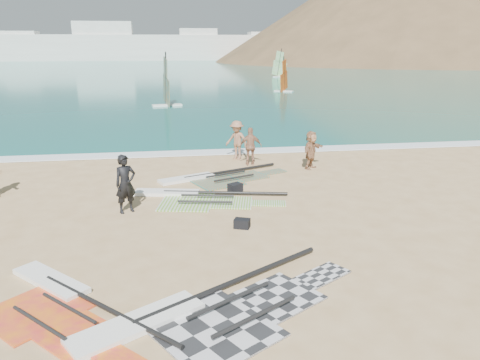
{
  "coord_description": "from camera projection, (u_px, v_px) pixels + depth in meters",
  "views": [
    {
      "loc": [
        -0.73,
        -10.1,
        5.16
      ],
      "look_at": [
        1.43,
        4.0,
        1.0
      ],
      "focal_mm": 35.0,
      "sensor_mm": 36.0,
      "label": 1
    }
  ],
  "objects": [
    {
      "name": "ground",
      "position": [
        206.0,
        269.0,
        11.14
      ],
      "size": [
        300.0,
        300.0,
        0.0
      ],
      "primitive_type": "plane",
      "color": "tan",
      "rests_on": "ground"
    },
    {
      "name": "sea",
      "position": [
        169.0,
        62.0,
        136.4
      ],
      "size": [
        300.0,
        240.0,
        0.06
      ],
      "primitive_type": "cube",
      "color": "#0C5A59",
      "rests_on": "ground"
    },
    {
      "name": "surf_line",
      "position": [
        185.0,
        154.0,
        22.81
      ],
      "size": [
        300.0,
        1.2,
        0.04
      ],
      "primitive_type": "cube",
      "color": "white",
      "rests_on": "ground"
    },
    {
      "name": "far_town",
      "position": [
        118.0,
        46.0,
        149.93
      ],
      "size": [
        160.0,
        8.0,
        12.0
      ],
      "color": "white",
      "rests_on": "ground"
    },
    {
      "name": "headland_main",
      "position": [
        442.0,
        61.0,
        146.9
      ],
      "size": [
        143.0,
        143.0,
        45.0
      ],
      "primitive_type": "cone",
      "color": "brown",
      "rests_on": "ground"
    },
    {
      "name": "rig_grey",
      "position": [
        208.0,
        311.0,
        9.28
      ],
      "size": [
        6.15,
        4.47,
        0.2
      ],
      "rotation": [
        0.0,
        0.0,
        0.56
      ],
      "color": "#262629",
      "rests_on": "ground"
    },
    {
      "name": "rig_green",
      "position": [
        195.0,
        198.0,
        16.17
      ],
      "size": [
        5.4,
        2.66,
        0.2
      ],
      "rotation": [
        0.0,
        0.0,
        -0.21
      ],
      "color": "#6AB11E",
      "rests_on": "ground"
    },
    {
      "name": "rig_orange",
      "position": [
        215.0,
        178.0,
        18.56
      ],
      "size": [
        5.36,
        3.32,
        0.2
      ],
      "rotation": [
        0.0,
        0.0,
        0.4
      ],
      "color": "#DA5A1C",
      "rests_on": "ground"
    },
    {
      "name": "rig_red",
      "position": [
        59.0,
        304.0,
        9.55
      ],
      "size": [
        4.11,
        4.59,
        0.2
      ],
      "rotation": [
        0.0,
        0.0,
        -0.8
      ],
      "color": "#D61842",
      "rests_on": "ground"
    },
    {
      "name": "gear_bag_near",
      "position": [
        235.0,
        188.0,
        16.95
      ],
      "size": [
        0.59,
        0.54,
        0.3
      ],
      "primitive_type": "cube",
      "rotation": [
        0.0,
        0.0,
        0.56
      ],
      "color": "black",
      "rests_on": "ground"
    },
    {
      "name": "gear_bag_far",
      "position": [
        242.0,
        223.0,
        13.61
      ],
      "size": [
        0.53,
        0.46,
        0.27
      ],
      "primitive_type": "cube",
      "rotation": [
        0.0,
        0.0,
        -0.38
      ],
      "color": "black",
      "rests_on": "ground"
    },
    {
      "name": "person_wetsuit",
      "position": [
        126.0,
        184.0,
        14.68
      ],
      "size": [
        0.81,
        0.71,
        1.87
      ],
      "primitive_type": "imported",
      "rotation": [
        0.0,
        0.0,
        0.48
      ],
      "color": "black",
      "rests_on": "ground"
    },
    {
      "name": "beachgoer_mid",
      "position": [
        237.0,
        140.0,
        21.55
      ],
      "size": [
        1.31,
        1.27,
        1.8
      ],
      "primitive_type": "imported",
      "rotation": [
        0.0,
        0.0,
        -0.73
      ],
      "color": "#98694E",
      "rests_on": "ground"
    },
    {
      "name": "beachgoer_back",
      "position": [
        251.0,
        146.0,
        20.51
      ],
      "size": [
        1.0,
        0.46,
        1.67
      ],
      "primitive_type": "imported",
      "rotation": [
        0.0,
        0.0,
        3.09
      ],
      "color": "#A87557",
      "rests_on": "ground"
    },
    {
      "name": "beachgoer_right",
      "position": [
        311.0,
        150.0,
        19.93
      ],
      "size": [
        1.38,
        1.45,
        1.64
      ],
      "primitive_type": "imported",
      "rotation": [
        0.0,
        0.0,
        0.83
      ],
      "color": "#A4734F",
      "rests_on": "ground"
    },
    {
      "name": "windsurfer_left",
      "position": [
        166.0,
        91.0,
        39.84
      ],
      "size": [
        2.61,
        3.05,
        4.6
      ],
      "rotation": [
        0.0,
        0.0,
        0.17
      ],
      "color": "white",
      "rests_on": "ground"
    },
    {
      "name": "windsurfer_centre",
      "position": [
        284.0,
        81.0,
        52.12
      ],
      "size": [
        2.14,
        2.25,
        3.91
      ],
      "rotation": [
        0.0,
        0.0,
        -0.56
      ],
      "color": "white",
      "rests_on": "ground"
    },
    {
      "name": "windsurfer_right",
      "position": [
        279.0,
        69.0,
        75.43
      ],
      "size": [
        2.4,
        2.41,
        4.57
      ],
      "rotation": [
        0.0,
        0.0,
        0.69
      ],
      "color": "white",
      "rests_on": "ground"
    }
  ]
}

